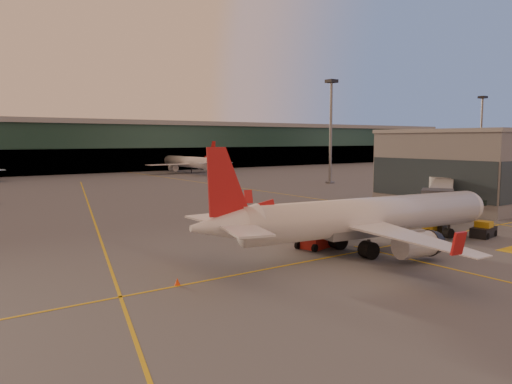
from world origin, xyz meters
TOP-DOWN VIEW (x-y plane):
  - ground at (0.00, 0.00)m, footprint 600.00×600.00m
  - taxi_markings at (-7.32, 44.49)m, footprint 100.12×173.00m
  - terminal at (0.00, 141.79)m, footprint 400.00×20.00m
  - gate_building at (41.93, 17.93)m, footprint 18.40×22.40m
  - mast_east_near at (55.00, 62.00)m, footprint 2.40×2.40m
  - mast_east_far at (130.00, 66.00)m, footprint 2.40×2.40m
  - main_airplane at (3.29, 4.72)m, footprint 34.36×31.10m
  - jet_bridge at (26.17, 11.11)m, footprint 21.88×15.20m
  - catering_truck at (0.96, 8.74)m, footprint 5.34×3.24m
  - gpu_cart at (16.74, 6.15)m, footprint 2.37×1.76m
  - pushback_tug at (20.55, 1.87)m, footprint 3.77×2.46m
  - cone_nose at (23.96, 3.16)m, footprint 0.49×0.49m
  - cone_tail at (-16.17, 5.23)m, footprint 0.44×0.44m
  - cone_wing_left at (2.21, 21.04)m, footprint 0.38×0.38m
  - cone_fwd at (19.46, 1.77)m, footprint 0.43×0.43m

SIDE VIEW (x-z plane):
  - ground at x=0.00m, z-range 0.00..0.00m
  - taxi_markings at x=-7.32m, z-range 0.00..0.01m
  - cone_wing_left at x=2.21m, z-range -0.01..0.47m
  - cone_fwd at x=19.46m, z-range -0.01..0.54m
  - cone_tail at x=-16.17m, z-range -0.01..0.55m
  - cone_nose at x=23.96m, z-range -0.01..0.62m
  - gpu_cart at x=16.74m, z-range -0.02..1.23m
  - pushback_tug at x=20.55m, z-range -0.17..1.63m
  - catering_truck at x=0.96m, z-range 0.26..4.13m
  - main_airplane at x=3.29m, z-range -1.82..8.56m
  - jet_bridge at x=26.17m, z-range 0.93..6.29m
  - gate_building at x=41.93m, z-range -0.01..12.59m
  - terminal at x=0.00m, z-range -0.04..17.56m
  - mast_east_near at x=55.00m, z-range 2.06..27.66m
  - mast_east_far at x=130.00m, z-range 2.06..27.66m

